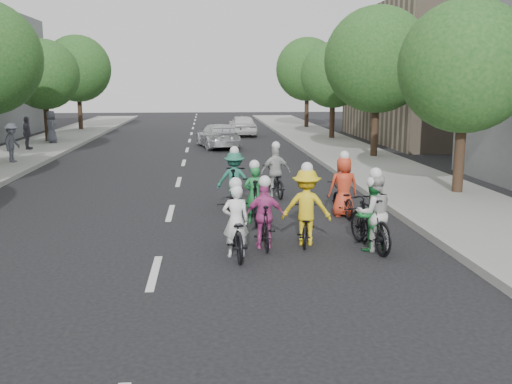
{
  "coord_description": "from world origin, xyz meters",
  "views": [
    {
      "loc": [
        1.0,
        -10.27,
        3.48
      ],
      "look_at": [
        2.14,
        2.63,
        1.0
      ],
      "focal_mm": 40.0,
      "sensor_mm": 36.0,
      "label": 1
    }
  ],
  "objects": [
    {
      "name": "cyclist_7",
      "position": [
        1.79,
        5.69,
        0.68
      ],
      "size": [
        1.11,
        1.94,
        1.74
      ],
      "rotation": [
        0.0,
        0.0,
        2.99
      ],
      "color": "black",
      "rests_on": "ground"
    },
    {
      "name": "cyclist_1",
      "position": [
        4.44,
        1.15,
        0.63
      ],
      "size": [
        0.86,
        1.97,
        1.59
      ],
      "rotation": [
        0.0,
        0.0,
        3.32
      ],
      "color": "black",
      "rests_on": "ground"
    },
    {
      "name": "tree_l_5",
      "position": [
        -8.2,
        33.0,
        4.52
      ],
      "size": [
        4.8,
        4.8,
        6.93
      ],
      "color": "black",
      "rests_on": "ground"
    },
    {
      "name": "ground",
      "position": [
        0.0,
        0.0,
        0.0
      ],
      "size": [
        120.0,
        120.0,
        0.0
      ],
      "primitive_type": "plane",
      "color": "black",
      "rests_on": "ground"
    },
    {
      "name": "bldg_se",
      "position": [
        16.0,
        24.0,
        4.0
      ],
      "size": [
        10.0,
        14.0,
        8.0
      ],
      "primitive_type": "cube",
      "color": "gray",
      "rests_on": "ground"
    },
    {
      "name": "curb_left",
      "position": [
        -6.05,
        10.0,
        0.09
      ],
      "size": [
        0.18,
        80.0,
        0.18
      ],
      "primitive_type": "cube",
      "color": "#999993",
      "rests_on": "ground"
    },
    {
      "name": "spectator_0",
      "position": [
        -7.25,
        14.84,
        0.99
      ],
      "size": [
        0.76,
        1.16,
        1.68
      ],
      "primitive_type": "imported",
      "rotation": [
        0.0,
        0.0,
        1.44
      ],
      "color": "#4E505B",
      "rests_on": "sidewalk_left"
    },
    {
      "name": "tree_r_0",
      "position": [
        8.8,
        6.6,
        3.96
      ],
      "size": [
        4.0,
        4.0,
        5.97
      ],
      "color": "black",
      "rests_on": "ground"
    },
    {
      "name": "follow_car_trail",
      "position": [
        3.45,
        28.19,
        0.7
      ],
      "size": [
        1.9,
        4.22,
        1.41
      ],
      "primitive_type": "imported",
      "rotation": [
        0.0,
        0.0,
        3.2
      ],
      "color": "silver",
      "rests_on": "ground"
    },
    {
      "name": "cyclist_6",
      "position": [
        4.48,
        1.12,
        0.63
      ],
      "size": [
        0.82,
        1.6,
        1.77
      ],
      "rotation": [
        0.0,
        0.0,
        3.2
      ],
      "color": "black",
      "rests_on": "ground"
    },
    {
      "name": "cyclist_0",
      "position": [
        1.57,
        0.99,
        0.55
      ],
      "size": [
        0.77,
        1.93,
        1.64
      ],
      "rotation": [
        0.0,
        0.0,
        3.2
      ],
      "color": "black",
      "rests_on": "ground"
    },
    {
      "name": "cyclist_8",
      "position": [
        3.14,
        7.1,
        0.59
      ],
      "size": [
        0.96,
        1.84,
        1.72
      ],
      "rotation": [
        0.0,
        0.0,
        3.26
      ],
      "color": "black",
      "rests_on": "ground"
    },
    {
      "name": "cyclist_4",
      "position": [
        4.6,
        4.31,
        0.6
      ],
      "size": [
        0.81,
        1.67,
        1.75
      ],
      "rotation": [
        0.0,
        0.0,
        3.21
      ],
      "color": "black",
      "rests_on": "ground"
    },
    {
      "name": "spectator_2",
      "position": [
        -7.7,
        22.93,
        1.05
      ],
      "size": [
        0.88,
        1.04,
        1.81
      ],
      "primitive_type": "imported",
      "rotation": [
        0.0,
        0.0,
        1.98
      ],
      "color": "#4E505B",
      "rests_on": "sidewalk_left"
    },
    {
      "name": "cyclist_3",
      "position": [
        2.22,
        1.52,
        0.58
      ],
      "size": [
        0.84,
        1.61,
        1.57
      ],
      "rotation": [
        0.0,
        0.0,
        3.15
      ],
      "color": "black",
      "rests_on": "ground"
    },
    {
      "name": "tree_r_3",
      "position": [
        8.8,
        33.6,
        4.52
      ],
      "size": [
        4.8,
        4.8,
        6.93
      ],
      "color": "black",
      "rests_on": "ground"
    },
    {
      "name": "curb_right",
      "position": [
        6.05,
        10.0,
        0.09
      ],
      "size": [
        0.18,
        80.0,
        0.18
      ],
      "primitive_type": "cube",
      "color": "#999993",
      "rests_on": "ground"
    },
    {
      "name": "spectator_1",
      "position": [
        -8.07,
        19.68,
        0.99
      ],
      "size": [
        0.41,
        0.98,
        1.67
      ],
      "primitive_type": "imported",
      "rotation": [
        0.0,
        0.0,
        1.58
      ],
      "color": "#4A4854",
      "rests_on": "sidewalk_left"
    },
    {
      "name": "sidewalk_right",
      "position": [
        8.0,
        10.0,
        0.07
      ],
      "size": [
        4.0,
        80.0,
        0.15
      ],
      "primitive_type": "cube",
      "color": "gray",
      "rests_on": "ground"
    },
    {
      "name": "follow_car_lead",
      "position": [
        1.66,
        20.96,
        0.65
      ],
      "size": [
        2.65,
        4.76,
        1.3
      ],
      "primitive_type": "imported",
      "rotation": [
        0.0,
        0.0,
        3.33
      ],
      "color": "silver",
      "rests_on": "ground"
    },
    {
      "name": "tree_l_4",
      "position": [
        -8.2,
        24.0,
        3.96
      ],
      "size": [
        4.0,
        4.0,
        5.97
      ],
      "color": "black",
      "rests_on": "ground"
    },
    {
      "name": "cyclist_5",
      "position": [
        2.19,
        3.78,
        0.61
      ],
      "size": [
        0.54,
        1.89,
        1.61
      ],
      "rotation": [
        0.0,
        0.0,
        3.14
      ],
      "color": "black",
      "rests_on": "ground"
    },
    {
      "name": "tree_r_1",
      "position": [
        8.8,
        15.6,
        4.52
      ],
      "size": [
        4.8,
        4.8,
        6.93
      ],
      "color": "black",
      "rests_on": "ground"
    },
    {
      "name": "tree_r_2",
      "position": [
        8.8,
        24.6,
        3.96
      ],
      "size": [
        4.0,
        4.0,
        5.97
      ],
      "color": "black",
      "rests_on": "ground"
    },
    {
      "name": "cyclist_2",
      "position": [
        3.15,
        1.7,
        0.69
      ],
      "size": [
        1.18,
        1.59,
        1.82
      ],
      "rotation": [
        0.0,
        0.0,
        2.94
      ],
      "color": "black",
      "rests_on": "ground"
    }
  ]
}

